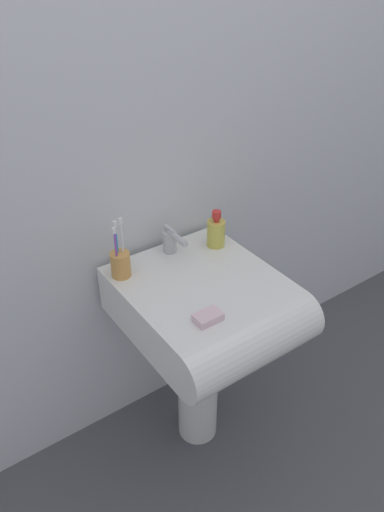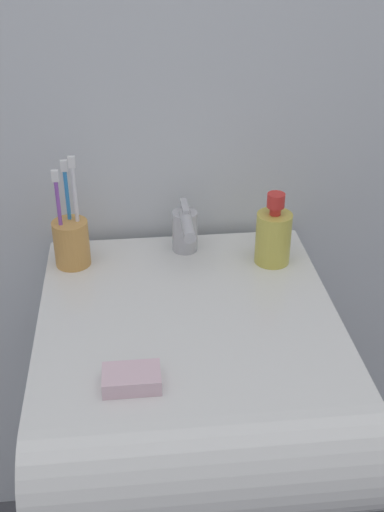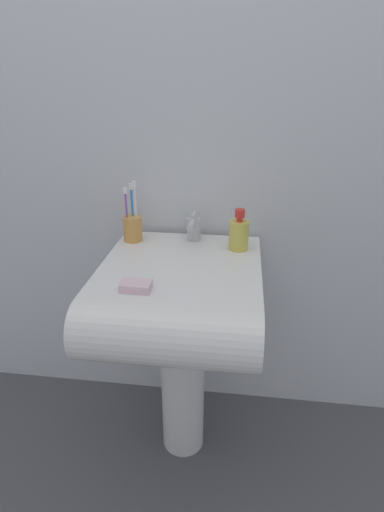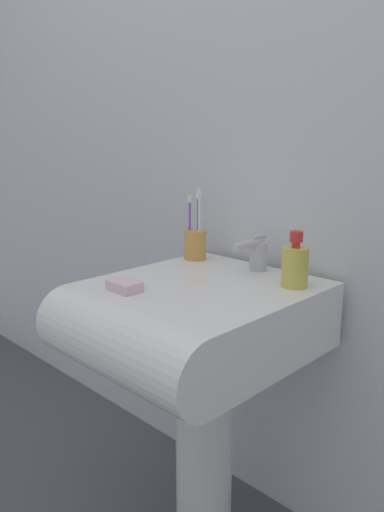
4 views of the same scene
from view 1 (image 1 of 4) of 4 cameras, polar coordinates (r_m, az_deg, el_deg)
ground_plane at (r=2.17m, az=0.63°, el=-19.11°), size 6.00×6.00×0.00m
wall_back at (r=1.65m, az=-5.30°, el=14.86°), size 5.00×0.05×2.40m
sink_pedestal at (r=1.94m, az=0.69°, el=-13.82°), size 0.15×0.15×0.59m
sink_basin at (r=1.64m, az=2.07°, el=-6.14°), size 0.49×0.59×0.17m
faucet at (r=1.73m, az=-2.39°, el=1.78°), size 0.05×0.13×0.10m
toothbrush_cup at (r=1.63m, az=-8.19°, el=-0.80°), size 0.06×0.06×0.21m
soap_bottle at (r=1.77m, az=2.76°, el=2.75°), size 0.06×0.06×0.14m
bar_soap at (r=1.46m, az=1.83°, el=-7.01°), size 0.08×0.05×0.02m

